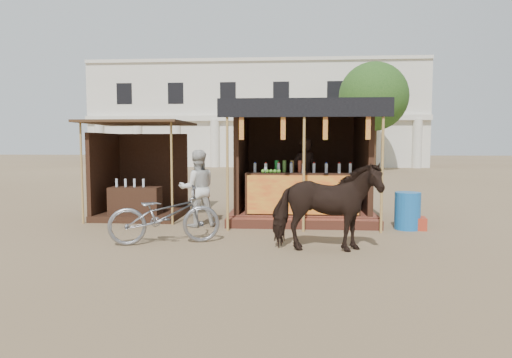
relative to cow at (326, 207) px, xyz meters
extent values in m
plane|color=#846B4C|center=(-1.32, 0.17, -0.77)|extent=(120.00, 120.00, 0.00)
cube|color=brown|center=(-0.32, 3.67, -0.66)|extent=(3.40, 2.80, 0.22)
cube|color=brown|center=(-0.32, 2.12, -0.67)|extent=(3.40, 0.35, 0.20)
cube|color=#331D12|center=(-0.32, 2.72, -0.08)|extent=(2.60, 0.55, 0.95)
cube|color=red|center=(-0.32, 2.44, -0.08)|extent=(2.50, 0.02, 0.88)
cube|color=#331D12|center=(-0.32, 4.92, 0.70)|extent=(3.00, 0.12, 2.50)
cube|color=#331D12|center=(-1.82, 3.67, 0.70)|extent=(0.12, 2.50, 2.50)
cube|color=#331D12|center=(1.18, 3.67, 0.70)|extent=(0.12, 2.50, 2.50)
cube|color=black|center=(-0.32, 3.47, 1.98)|extent=(3.60, 3.60, 0.06)
cube|color=black|center=(-0.32, 1.69, 1.80)|extent=(3.60, 0.06, 0.36)
cylinder|color=tan|center=(-1.92, 1.72, 0.60)|extent=(0.06, 0.06, 2.75)
cylinder|color=tan|center=(-0.32, 1.72, 0.60)|extent=(0.06, 0.06, 2.75)
cylinder|color=tan|center=(1.28, 1.72, 0.60)|extent=(0.06, 0.06, 2.75)
cube|color=red|center=(-1.62, 1.72, 1.43)|extent=(0.10, 0.02, 0.55)
cube|color=red|center=(-0.76, 1.72, 1.43)|extent=(0.10, 0.02, 0.55)
cube|color=red|center=(0.11, 1.72, 1.43)|extent=(0.10, 0.02, 0.55)
cube|color=red|center=(0.98, 1.72, 1.43)|extent=(0.10, 0.02, 0.55)
imported|color=black|center=(-0.25, 3.77, 0.32)|extent=(0.75, 0.64, 1.75)
cube|color=#331D12|center=(-4.32, 3.37, -0.70)|extent=(2.00, 2.00, 0.15)
cube|color=#331D12|center=(-4.32, 4.32, 0.28)|extent=(1.90, 0.10, 2.10)
cube|color=#331D12|center=(-5.27, 3.37, 0.28)|extent=(0.10, 1.90, 2.10)
cube|color=#472D19|center=(-4.32, 3.27, 1.58)|extent=(2.40, 2.40, 0.06)
cylinder|color=tan|center=(-5.37, 2.32, 0.40)|extent=(0.05, 0.05, 2.35)
cylinder|color=tan|center=(-3.27, 2.32, 0.40)|extent=(0.05, 0.05, 2.35)
cube|color=#331D12|center=(-4.32, 2.87, -0.37)|extent=(1.20, 0.50, 0.80)
imported|color=black|center=(0.00, 0.00, 0.00)|extent=(1.84, 0.85, 1.54)
imported|color=gray|center=(-2.91, 0.40, -0.24)|extent=(2.15, 1.26, 1.07)
imported|color=silver|center=(-2.66, 2.17, 0.08)|extent=(1.00, 0.90, 1.70)
cylinder|color=#165EAA|center=(1.92, 2.17, -0.37)|extent=(0.72, 0.72, 0.80)
cube|color=#A8311C|center=(2.09, 2.17, -0.64)|extent=(0.48, 0.47, 0.27)
cube|color=#1B7D2A|center=(0.50, 2.77, -0.57)|extent=(0.66, 0.48, 0.40)
cube|color=white|center=(0.50, 2.77, -0.34)|extent=(0.68, 0.50, 0.06)
cube|color=silver|center=(-3.32, 30.17, 3.23)|extent=(26.00, 7.00, 8.00)
cube|color=silver|center=(-3.32, 26.57, 2.93)|extent=(26.00, 0.50, 0.40)
cube|color=silver|center=(-3.32, 26.67, 7.28)|extent=(26.00, 0.30, 0.25)
cylinder|color=silver|center=(-15.32, 26.57, 1.03)|extent=(0.70, 0.70, 3.60)
cylinder|color=silver|center=(-12.32, 26.57, 1.03)|extent=(0.70, 0.70, 3.60)
cylinder|color=silver|center=(-9.32, 26.57, 1.03)|extent=(0.70, 0.70, 3.60)
cylinder|color=silver|center=(-6.32, 26.57, 1.03)|extent=(0.70, 0.70, 3.60)
cylinder|color=silver|center=(-3.32, 26.57, 1.03)|extent=(0.70, 0.70, 3.60)
cylinder|color=silver|center=(-0.32, 26.57, 1.03)|extent=(0.70, 0.70, 3.60)
cylinder|color=silver|center=(2.68, 26.57, 1.03)|extent=(0.70, 0.70, 3.60)
cylinder|color=silver|center=(5.68, 26.57, 1.03)|extent=(0.70, 0.70, 3.60)
cylinder|color=silver|center=(8.68, 26.57, 1.03)|extent=(0.70, 0.70, 3.60)
cylinder|color=#382314|center=(4.68, 22.17, 1.23)|extent=(0.50, 0.50, 4.00)
sphere|color=#3A5F20|center=(4.68, 22.17, 4.03)|extent=(4.40, 4.40, 4.40)
sphere|color=#3A5F20|center=(3.88, 22.77, 3.43)|extent=(2.99, 2.99, 2.99)
camera|label=1|loc=(-0.60, -7.76, 1.09)|focal=32.00mm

